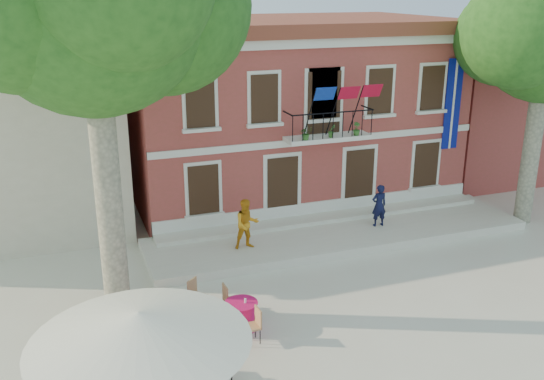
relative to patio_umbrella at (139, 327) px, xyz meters
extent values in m
plane|color=beige|center=(6.24, 3.97, -2.79)|extent=(90.00, 90.00, 0.00)
cube|color=#A83E3C|center=(8.24, 13.97, 0.71)|extent=(13.00, 8.00, 7.00)
cube|color=brown|center=(8.24, 13.97, 4.46)|extent=(13.50, 8.50, 0.50)
cube|color=silver|center=(8.24, 10.02, 4.06)|extent=(13.30, 0.35, 0.35)
cube|color=silver|center=(8.24, 9.52, 0.71)|extent=(3.20, 0.90, 0.15)
cube|color=black|center=(8.24, 9.12, 1.71)|extent=(3.20, 0.04, 0.04)
cube|color=navy|center=(13.84, 9.91, 1.51)|extent=(0.70, 0.05, 3.60)
cube|color=#0D2D96|center=(7.34, 8.77, 2.46)|extent=(0.76, 0.27, 0.47)
cube|color=#B20B27|center=(8.24, 8.77, 2.46)|extent=(0.76, 0.29, 0.47)
cube|color=#B20B27|center=(9.14, 8.77, 2.46)|extent=(0.76, 0.27, 0.47)
imported|color=#26591E|center=(7.24, 9.22, 1.02)|extent=(0.43, 0.37, 0.48)
imported|color=#26591E|center=(8.24, 9.22, 1.02)|extent=(0.26, 0.21, 0.48)
imported|color=#26591E|center=(9.24, 9.22, 1.02)|extent=(0.27, 0.27, 0.48)
cube|color=#A83E3C|center=(20.24, 14.97, 0.21)|extent=(9.00, 9.00, 6.00)
cube|color=brown|center=(20.24, 14.97, 3.41)|extent=(9.40, 9.40, 0.40)
cube|color=silver|center=(8.24, 8.37, -2.64)|extent=(14.00, 3.40, 0.30)
cylinder|color=#A59E84|center=(0.06, 5.57, 0.87)|extent=(0.70, 0.70, 7.32)
cylinder|color=#A59E84|center=(15.75, 7.44, 0.24)|extent=(0.65, 0.65, 6.07)
cone|color=silver|center=(0.00, 0.00, 0.01)|extent=(4.18, 4.18, 0.60)
imported|color=black|center=(9.82, 8.29, -1.70)|extent=(0.59, 0.39, 1.59)
imported|color=orange|center=(4.63, 8.03, -1.63)|extent=(0.85, 0.66, 1.73)
cylinder|color=#DF1560|center=(3.08, 3.71, -2.42)|extent=(0.84, 0.84, 0.75)
cylinder|color=#DF1560|center=(3.08, 3.71, -2.03)|extent=(0.90, 0.90, 0.02)
cube|color=tan|center=(3.12, 2.96, -2.32)|extent=(0.44, 0.44, 0.95)
cube|color=tan|center=(3.04, 4.46, -2.32)|extent=(0.44, 0.44, 0.95)
cylinder|color=#DF1560|center=(1.24, 1.66, -2.42)|extent=(0.84, 0.84, 0.75)
cylinder|color=#DF1560|center=(1.24, 1.66, -2.03)|extent=(0.90, 0.90, 0.02)
cube|color=tan|center=(1.96, 1.43, -2.32)|extent=(0.53, 0.53, 0.95)
cube|color=tan|center=(1.08, 2.39, -2.32)|extent=(0.50, 0.50, 0.95)
cylinder|color=#DF1560|center=(1.64, 4.50, -2.42)|extent=(0.84, 0.84, 0.75)
cylinder|color=#DF1560|center=(1.64, 4.50, -2.03)|extent=(0.90, 0.90, 0.02)
cube|color=tan|center=(0.93, 4.74, -2.32)|extent=(0.53, 0.53, 0.95)
cube|color=tan|center=(1.79, 3.76, -2.32)|extent=(0.49, 0.49, 0.95)
cube|color=tan|center=(2.20, 4.99, -2.32)|extent=(0.59, 0.59, 0.95)
camera|label=1|loc=(-1.04, -9.99, 5.97)|focal=40.00mm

